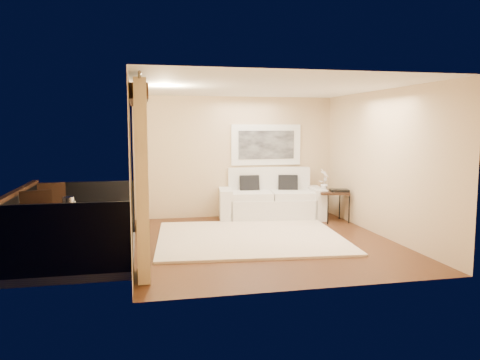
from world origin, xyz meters
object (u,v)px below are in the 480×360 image
object	(u,v)px
side_table	(334,194)
orchid	(324,180)
bistro_table	(80,215)
balcony_chair_far	(52,207)
ice_bucket	(69,203)
balcony_chair_near	(37,220)
sofa	(271,200)

from	to	relation	value
side_table	orchid	size ratio (longest dim) A/B	1.58
side_table	orchid	bearing A→B (deg)	138.77
bistro_table	balcony_chair_far	distance (m)	1.15
bistro_table	ice_bucket	bearing A→B (deg)	143.32
orchid	bistro_table	size ratio (longest dim) A/B	0.62
bistro_table	balcony_chair_near	distance (m)	0.62
balcony_chair_near	ice_bucket	distance (m)	0.55
orchid	ice_bucket	bearing A→B (deg)	-161.76
orchid	balcony_chair_far	bearing A→B (deg)	-171.70
balcony_chair_far	balcony_chair_near	xyz separation A→B (m)	(-0.02, -1.16, -0.00)
orchid	bistro_table	bearing A→B (deg)	-159.72
ice_bucket	balcony_chair_far	bearing A→B (deg)	114.65
orchid	balcony_chair_near	world-z (taller)	orchid
sofa	bistro_table	distance (m)	4.45
sofa	side_table	bearing A→B (deg)	-22.61
orchid	ice_bucket	xyz separation A→B (m)	(-5.01, -1.65, -0.07)
orchid	bistro_table	world-z (taller)	orchid
balcony_chair_far	ice_bucket	xyz separation A→B (m)	(0.40, -0.86, 0.20)
side_table	balcony_chair_far	bearing A→B (deg)	-173.48
side_table	ice_bucket	size ratio (longest dim) A/B	3.77
bistro_table	balcony_chair_far	size ratio (longest dim) A/B	0.73
side_table	orchid	distance (m)	0.37
sofa	orchid	world-z (taller)	orchid
ice_bucket	bistro_table	bearing A→B (deg)	-36.68
sofa	balcony_chair_far	world-z (taller)	sofa
sofa	bistro_table	size ratio (longest dim) A/B	3.12
sofa	ice_bucket	world-z (taller)	sofa
sofa	side_table	world-z (taller)	sofa
sofa	balcony_chair_far	distance (m)	4.57
side_table	sofa	bearing A→B (deg)	150.31
bistro_table	balcony_chair_far	world-z (taller)	balcony_chair_far
side_table	bistro_table	xyz separation A→B (m)	(-5.00, -1.63, 0.04)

